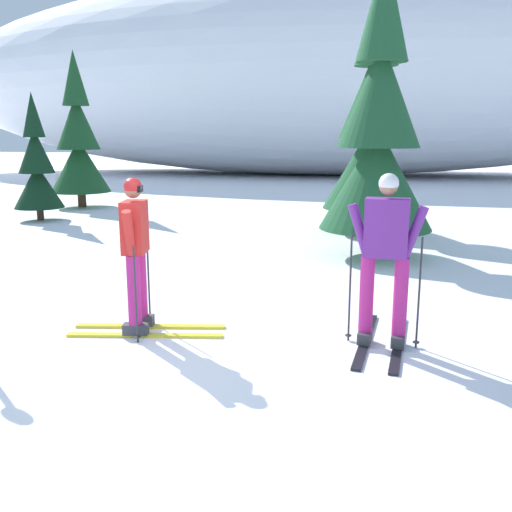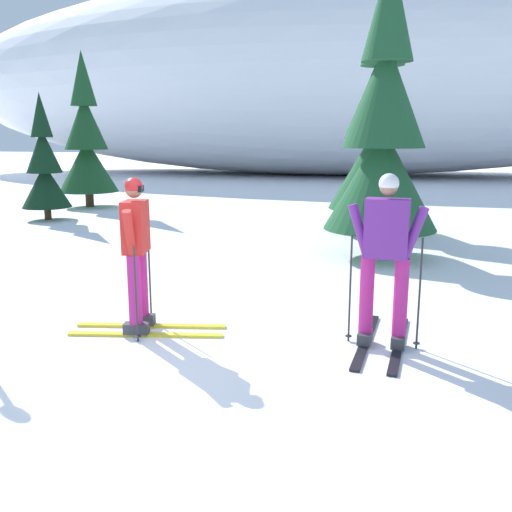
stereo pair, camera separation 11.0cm
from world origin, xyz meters
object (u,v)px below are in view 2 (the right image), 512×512
at_px(pine_tree_far_right, 383,135).
at_px(skier_red_jacket, 137,254).
at_px(skier_purple_jacket, 385,257).
at_px(pine_tree_far_left, 86,143).
at_px(pine_tree_center_left, 44,167).
at_px(pine_tree_center_right, 380,128).

bearing_deg(pine_tree_far_right, skier_red_jacket, -118.16).
xyz_separation_m(skier_purple_jacket, skier_red_jacket, (-2.74, -0.15, -0.07)).
height_order(skier_purple_jacket, pine_tree_far_left, pine_tree_far_left).
height_order(skier_purple_jacket, pine_tree_far_right, pine_tree_far_right).
distance_m(pine_tree_far_left, pine_tree_center_left, 2.86).
bearing_deg(pine_tree_far_left, pine_tree_far_right, -31.61).
height_order(pine_tree_center_left, pine_tree_far_right, pine_tree_far_right).
distance_m(skier_purple_jacket, pine_tree_far_left, 13.82).
bearing_deg(skier_red_jacket, skier_purple_jacket, 3.21).
bearing_deg(pine_tree_far_right, pine_tree_center_left, 162.22).
relative_size(skier_red_jacket, pine_tree_center_left, 0.55).
height_order(skier_red_jacket, pine_tree_center_left, pine_tree_center_left).
relative_size(pine_tree_center_left, pine_tree_far_right, 0.62).
relative_size(skier_purple_jacket, skier_red_jacket, 1.02).
xyz_separation_m(pine_tree_center_right, pine_tree_far_right, (0.14, -2.71, -0.15)).
distance_m(skier_purple_jacket, pine_tree_far_right, 4.82).
bearing_deg(pine_tree_center_right, skier_purple_jacket, -87.65).
xyz_separation_m(skier_red_jacket, pine_tree_center_left, (-6.17, 7.62, 0.46)).
xyz_separation_m(skier_purple_jacket, pine_tree_far_right, (-0.16, 4.66, 1.24)).
bearing_deg(pine_tree_far_left, pine_tree_center_right, -17.81).
bearing_deg(skier_purple_jacket, pine_tree_far_left, 132.02).
bearing_deg(pine_tree_center_right, skier_red_jacket, -107.95).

